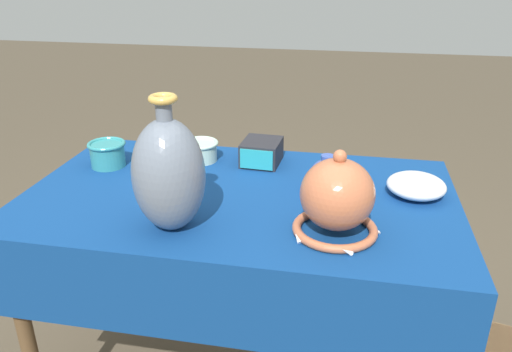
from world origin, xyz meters
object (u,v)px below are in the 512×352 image
vase_tall_bulbous (169,174)px  bowl_shallow_porcelain (416,186)px  mosaic_tile_box (261,152)px  jar_round_cobalt (327,176)px  cup_wide_teal (107,153)px  cup_wide_celadon (200,150)px  vase_dome_bell (337,199)px  pot_squat_ivory (168,170)px

vase_tall_bulbous → bowl_shallow_porcelain: (0.62, 0.31, -0.11)m
mosaic_tile_box → jar_round_cobalt: bearing=-36.5°
vase_tall_bulbous → cup_wide_teal: 0.50m
cup_wide_celadon → bowl_shallow_porcelain: (0.68, -0.14, -0.01)m
vase_dome_bell → cup_wide_teal: size_ratio=1.82×
vase_dome_bell → vase_tall_bulbous: bearing=-173.1°
cup_wide_celadon → vase_dome_bell: bearing=-40.8°
cup_wide_teal → jar_round_cobalt: bearing=-5.5°
vase_dome_bell → cup_wide_celadon: bearing=139.2°
vase_dome_bell → jar_round_cobalt: vase_dome_bell is taller
jar_round_cobalt → cup_wide_celadon: 0.46m
vase_dome_bell → pot_squat_ivory: 0.58m
mosaic_tile_box → pot_squat_ivory: (-0.26, -0.16, -0.02)m
vase_dome_bell → jar_round_cobalt: (-0.04, 0.23, -0.04)m
vase_tall_bulbous → vase_dome_bell: (0.40, 0.05, -0.05)m
vase_dome_bell → cup_wide_teal: bearing=158.3°
jar_round_cobalt → cup_wide_celadon: jar_round_cobalt is taller
vase_dome_bell → jar_round_cobalt: size_ratio=1.92×
vase_tall_bulbous → pot_squat_ivory: vase_tall_bulbous is taller
vase_tall_bulbous → mosaic_tile_box: 0.50m
cup_wide_teal → mosaic_tile_box: bearing=13.6°
vase_dome_bell → cup_wide_teal: 0.80m
vase_dome_bell → cup_wide_celadon: (-0.46, 0.40, -0.06)m
vase_tall_bulbous → vase_dome_bell: vase_tall_bulbous is taller
pot_squat_ivory → mosaic_tile_box: bearing=31.6°
pot_squat_ivory → jar_round_cobalt: (0.49, -0.02, 0.03)m
cup_wide_teal → cup_wide_celadon: bearing=20.1°
cup_wide_teal → bowl_shallow_porcelain: bearing=-2.4°
vase_tall_bulbous → bowl_shallow_porcelain: vase_tall_bulbous is taller
mosaic_tile_box → cup_wide_celadon: bearing=-172.8°
vase_dome_bell → pot_squat_ivory: vase_dome_bell is taller
vase_tall_bulbous → bowl_shallow_porcelain: bearing=26.3°
cup_wide_celadon → bowl_shallow_porcelain: size_ratio=0.74×
pot_squat_ivory → bowl_shallow_porcelain: 0.74m
vase_tall_bulbous → cup_wide_celadon: (-0.06, 0.45, -0.11)m
pot_squat_ivory → cup_wide_celadon: cup_wide_celadon is taller
vase_dome_bell → cup_wide_celadon: 0.61m
vase_dome_bell → jar_round_cobalt: bearing=98.9°
cup_wide_celadon → cup_wide_teal: bearing=-159.9°
vase_dome_bell → mosaic_tile_box: size_ratio=1.50×
mosaic_tile_box → cup_wide_teal: (-0.48, -0.12, 0.01)m
mosaic_tile_box → cup_wide_teal: cup_wide_teal is taller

